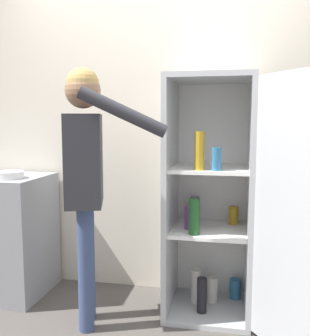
% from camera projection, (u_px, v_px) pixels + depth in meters
% --- Properties ---
extents(wall_back, '(7.00, 0.06, 2.55)m').
position_uv_depth(wall_back, '(164.00, 130.00, 3.06)').
color(wall_back, beige).
rests_on(wall_back, ground_plane).
extents(refrigerator, '(0.95, 1.05, 1.64)m').
position_uv_depth(refrigerator, '(225.00, 202.00, 2.62)').
color(refrigerator, '#B7BABC').
rests_on(refrigerator, ground_plane).
extents(person, '(0.72, 0.50, 1.67)m').
position_uv_depth(person, '(86.00, 162.00, 2.49)').
color(person, '#384770').
rests_on(person, ground_plane).
extents(counter, '(0.73, 0.59, 0.92)m').
position_uv_depth(counter, '(0.00, 234.00, 3.07)').
color(counter, gray).
rests_on(counter, ground_plane).
extents(bowl, '(0.22, 0.22, 0.05)m').
position_uv_depth(bowl, '(9.00, 175.00, 2.88)').
color(bowl, white).
rests_on(bowl, counter).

